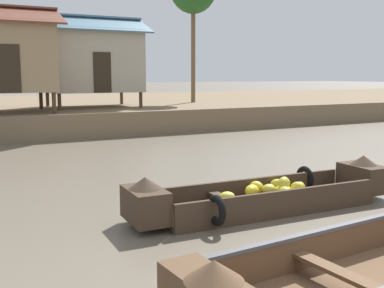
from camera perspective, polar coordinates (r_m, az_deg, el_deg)
ground_plane at (r=13.84m, az=-9.24°, el=-2.30°), size 300.00×300.00×0.00m
riverbank_strip at (r=28.66m, az=-18.93°, el=3.88°), size 160.00×20.00×1.04m
banana_boat at (r=9.01m, az=9.22°, el=-6.10°), size 5.47×1.75×0.87m
stilt_house_mid_left at (r=20.49m, az=-22.01°, el=9.97°), size 4.33×3.85×4.27m
stilt_house_mid_right at (r=22.96m, az=-12.08°, el=9.99°), size 4.88×3.67×4.27m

